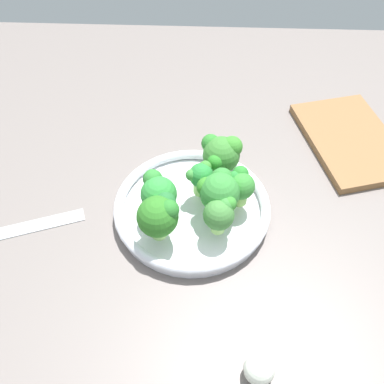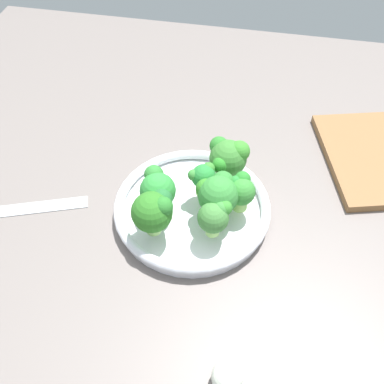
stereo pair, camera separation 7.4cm
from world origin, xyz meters
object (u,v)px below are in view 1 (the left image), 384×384
at_px(broccoli_floret_5, 221,153).
at_px(broccoli_floret_6, 219,191).
at_px(bowl, 192,209).
at_px(broccoli_floret_3, 240,185).
at_px(broccoli_floret_2, 159,215).
at_px(broccoli_floret_4, 201,176).
at_px(broccoli_floret_1, 158,193).
at_px(garlic_bulb, 259,369).
at_px(cutting_board, 351,140).
at_px(broccoli_floret_0, 220,213).

bearing_deg(broccoli_floret_5, broccoli_floret_6, 177.17).
xyz_separation_m(bowl, broccoli_floret_3, (0.01, -0.08, 0.05)).
relative_size(bowl, broccoli_floret_3, 4.20).
relative_size(broccoli_floret_2, broccoli_floret_4, 1.28).
bearing_deg(broccoli_floret_3, broccoli_floret_1, 102.03).
relative_size(broccoli_floret_2, broccoli_floret_6, 1.02).
distance_m(broccoli_floret_2, garlic_bulb, 0.26).
xyz_separation_m(bowl, broccoli_floret_6, (-0.01, -0.04, 0.06)).
relative_size(broccoli_floret_5, cutting_board, 0.29).
bearing_deg(broccoli_floret_6, garlic_bulb, -167.88).
bearing_deg(cutting_board, broccoli_floret_2, 126.22).
height_order(broccoli_floret_3, broccoli_floret_6, broccoli_floret_6).
height_order(broccoli_floret_0, broccoli_floret_4, broccoli_floret_0).
height_order(broccoli_floret_1, broccoli_floret_4, broccoli_floret_1).
xyz_separation_m(broccoli_floret_4, broccoli_floret_6, (-0.04, -0.03, 0.01)).
bearing_deg(broccoli_floret_3, cutting_board, -51.08).
relative_size(broccoli_floret_3, cutting_board, 0.26).
bearing_deg(cutting_board, garlic_bulb, 155.69).
bearing_deg(broccoli_floret_4, broccoli_floret_1, 125.24).
relative_size(broccoli_floret_3, broccoli_floret_5, 0.88).
relative_size(broccoli_floret_2, broccoli_floret_3, 1.24).
height_order(broccoli_floret_5, garlic_bulb, broccoli_floret_5).
xyz_separation_m(broccoli_floret_0, broccoli_floret_3, (0.06, -0.03, 0.00)).
relative_size(broccoli_floret_6, cutting_board, 0.31).
xyz_separation_m(cutting_board, garlic_bulb, (-0.47, 0.21, 0.01)).
distance_m(broccoli_floret_3, cutting_board, 0.31).
height_order(bowl, broccoli_floret_0, broccoli_floret_0).
relative_size(broccoli_floret_0, broccoli_floret_1, 0.87).
distance_m(bowl, broccoli_floret_2, 0.10).
height_order(broccoli_floret_6, garlic_bulb, broccoli_floret_6).
xyz_separation_m(bowl, broccoli_floret_5, (0.08, -0.05, 0.06)).
relative_size(broccoli_floret_0, broccoli_floret_6, 0.82).
height_order(broccoli_floret_4, broccoli_floret_6, broccoli_floret_6).
height_order(broccoli_floret_0, broccoli_floret_5, broccoli_floret_5).
xyz_separation_m(bowl, garlic_bulb, (-0.27, -0.10, 0.01)).
bearing_deg(bowl, broccoli_floret_6, -101.40).
bearing_deg(broccoli_floret_0, broccoli_floret_6, 4.07).
xyz_separation_m(broccoli_floret_4, garlic_bulb, (-0.30, -0.09, -0.05)).
relative_size(broccoli_floret_0, garlic_bulb, 1.52).
height_order(broccoli_floret_4, garlic_bulb, broccoli_floret_4).
bearing_deg(broccoli_floret_2, broccoli_floret_5, -32.89).
bearing_deg(broccoli_floret_1, broccoli_floret_6, -84.42).
bearing_deg(broccoli_floret_4, broccoli_floret_3, -106.69).
height_order(broccoli_floret_2, broccoli_floret_4, broccoli_floret_2).
distance_m(broccoli_floret_5, broccoli_floret_6, 0.09).
height_order(bowl, broccoli_floret_6, broccoli_floret_6).
bearing_deg(garlic_bulb, broccoli_floret_6, 12.12).
height_order(broccoli_floret_5, cutting_board, broccoli_floret_5).
height_order(broccoli_floret_1, broccoli_floret_5, broccoli_floret_1).
height_order(broccoli_floret_5, broccoli_floret_6, broccoli_floret_6).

